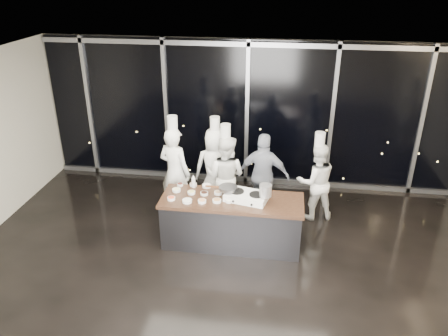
# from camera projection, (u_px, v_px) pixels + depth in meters

# --- Properties ---
(ground) EXTENTS (9.00, 9.00, 0.00)m
(ground) POSITION_uv_depth(u_px,v_px,m) (224.00, 274.00, 7.09)
(ground) COLOR black
(ground) RESTS_ON ground
(room_shell) EXTENTS (9.02, 7.02, 3.21)m
(room_shell) POSITION_uv_depth(u_px,v_px,m) (237.00, 147.00, 6.11)
(room_shell) COLOR #BDB7A2
(room_shell) RESTS_ON ground
(window_wall) EXTENTS (8.90, 0.11, 3.20)m
(window_wall) POSITION_uv_depth(u_px,v_px,m) (247.00, 115.00, 9.48)
(window_wall) COLOR black
(window_wall) RESTS_ON ground
(demo_counter) EXTENTS (2.46, 0.86, 0.90)m
(demo_counter) POSITION_uv_depth(u_px,v_px,m) (232.00, 221.00, 7.70)
(demo_counter) COLOR #333237
(demo_counter) RESTS_ON ground
(stove) EXTENTS (0.78, 0.58, 0.14)m
(stove) POSITION_uv_depth(u_px,v_px,m) (247.00, 196.00, 7.48)
(stove) COLOR white
(stove) RESTS_ON demo_counter
(frying_pan) EXTENTS (0.59, 0.39, 0.05)m
(frying_pan) POSITION_uv_depth(u_px,v_px,m) (228.00, 188.00, 7.53)
(frying_pan) COLOR slate
(frying_pan) RESTS_ON stove
(stock_pot) EXTENTS (0.25, 0.25, 0.21)m
(stock_pot) POSITION_uv_depth(u_px,v_px,m) (265.00, 190.00, 7.29)
(stock_pot) COLOR #A7A7A9
(stock_pot) RESTS_ON stove
(prep_bowls) EXTENTS (1.38, 0.76, 0.05)m
(prep_bowls) POSITION_uv_depth(u_px,v_px,m) (203.00, 194.00, 7.62)
(prep_bowls) COLOR silver
(prep_bowls) RESTS_ON demo_counter
(squeeze_bottle) EXTENTS (0.07, 0.07, 0.25)m
(squeeze_bottle) POSITION_uv_depth(u_px,v_px,m) (193.00, 181.00, 7.87)
(squeeze_bottle) COLOR silver
(squeeze_bottle) RESTS_ON demo_counter
(chef_far_left) EXTENTS (0.78, 0.65, 2.06)m
(chef_far_left) POSITION_uv_depth(u_px,v_px,m) (175.00, 172.00, 8.44)
(chef_far_left) COLOR white
(chef_far_left) RESTS_ON ground
(chef_left) EXTENTS (0.90, 0.65, 1.92)m
(chef_left) POSITION_uv_depth(u_px,v_px,m) (215.00, 167.00, 8.80)
(chef_left) COLOR white
(chef_left) RESTS_ON ground
(chef_center) EXTENTS (0.93, 0.80, 1.90)m
(chef_center) POSITION_uv_depth(u_px,v_px,m) (225.00, 176.00, 8.46)
(chef_center) COLOR white
(chef_center) RESTS_ON ground
(guest) EXTENTS (1.04, 0.53, 1.71)m
(guest) POSITION_uv_depth(u_px,v_px,m) (264.00, 176.00, 8.44)
(guest) COLOR #131D36
(guest) RESTS_ON ground
(chef_right) EXTENTS (0.88, 0.76, 1.78)m
(chef_right) POSITION_uv_depth(u_px,v_px,m) (316.00, 181.00, 8.39)
(chef_right) COLOR white
(chef_right) RESTS_ON ground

